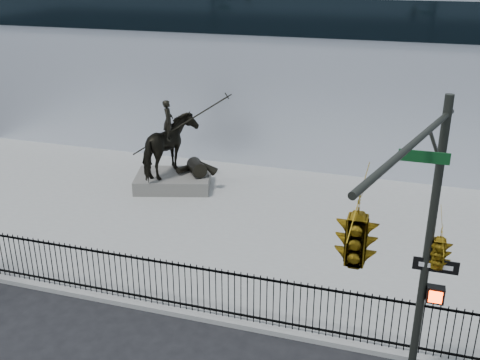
% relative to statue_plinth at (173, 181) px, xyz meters
% --- Properties ---
extents(ground, '(120.00, 120.00, 0.00)m').
position_rel_statue_plinth_xyz_m(ground, '(3.07, -9.40, -0.44)').
color(ground, black).
rests_on(ground, ground).
extents(plaza, '(30.00, 12.00, 0.15)m').
position_rel_statue_plinth_xyz_m(plaza, '(3.07, -2.40, -0.37)').
color(plaza, gray).
rests_on(plaza, ground).
extents(building, '(44.00, 14.00, 9.00)m').
position_rel_statue_plinth_xyz_m(building, '(3.07, 10.60, 4.06)').
color(building, silver).
rests_on(building, ground).
extents(picket_fence, '(22.10, 0.10, 1.50)m').
position_rel_statue_plinth_xyz_m(picket_fence, '(3.07, -8.15, 0.46)').
color(picket_fence, black).
rests_on(picket_fence, plaza).
extents(statue_plinth, '(3.61, 2.95, 0.59)m').
position_rel_statue_plinth_xyz_m(statue_plinth, '(0.00, 0.00, 0.00)').
color(statue_plinth, '#605D58').
rests_on(statue_plinth, plaza).
extents(equestrian_statue, '(3.87, 2.97, 3.40)m').
position_rel_statue_plinth_xyz_m(equestrian_statue, '(0.06, 0.02, 1.52)').
color(equestrian_statue, black).
rests_on(equestrian_statue, statue_plinth).
extents(traffic_signal_right, '(2.17, 6.86, 7.00)m').
position_rel_statue_plinth_xyz_m(traffic_signal_right, '(9.54, -11.40, 4.41)').
color(traffic_signal_right, '#242722').
rests_on(traffic_signal_right, ground).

